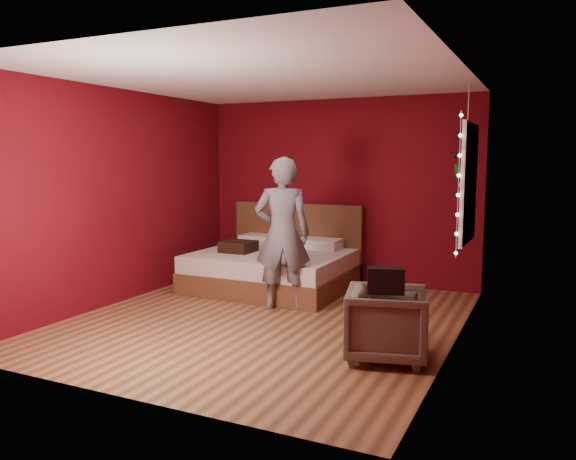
# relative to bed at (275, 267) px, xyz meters

# --- Properties ---
(floor) EXTENTS (4.50, 4.50, 0.00)m
(floor) POSITION_rel_bed_xyz_m (0.61, -1.44, -0.29)
(floor) COLOR #9A693D
(floor) RESTS_ON ground
(room_walls) EXTENTS (4.04, 4.54, 2.62)m
(room_walls) POSITION_rel_bed_xyz_m (0.61, -1.44, 1.39)
(room_walls) COLOR #5F0A11
(room_walls) RESTS_ON ground
(window) EXTENTS (0.05, 0.97, 1.27)m
(window) POSITION_rel_bed_xyz_m (2.57, -0.54, 1.21)
(window) COLOR white
(window) RESTS_ON room_walls
(fairy_lights) EXTENTS (0.04, 0.04, 1.45)m
(fairy_lights) POSITION_rel_bed_xyz_m (2.55, -1.06, 1.21)
(fairy_lights) COLOR silver
(fairy_lights) RESTS_ON room_walls
(bed) EXTENTS (2.01, 1.71, 1.11)m
(bed) POSITION_rel_bed_xyz_m (0.00, 0.00, 0.00)
(bed) COLOR brown
(bed) RESTS_ON ground
(person) EXTENTS (0.77, 0.65, 1.78)m
(person) POSITION_rel_bed_xyz_m (0.57, -0.94, 0.60)
(person) COLOR slate
(person) RESTS_ON ground
(armchair) EXTENTS (0.85, 0.83, 0.64)m
(armchair) POSITION_rel_bed_xyz_m (2.14, -2.07, 0.03)
(armchair) COLOR #5A5847
(armchair) RESTS_ON ground
(handbag) EXTENTS (0.34, 0.24, 0.22)m
(handbag) POSITION_rel_bed_xyz_m (2.16, -2.25, 0.46)
(handbag) COLOR black
(handbag) RESTS_ON armchair
(throw_pillow) EXTENTS (0.41, 0.41, 0.15)m
(throw_pillow) POSITION_rel_bed_xyz_m (-0.43, -0.25, 0.29)
(throw_pillow) COLOR black
(throw_pillow) RESTS_ON bed
(hanging_plant) EXTENTS (0.45, 0.42, 1.08)m
(hanging_plant) POSITION_rel_bed_xyz_m (2.46, 0.06, 1.44)
(hanging_plant) COLOR silver
(hanging_plant) RESTS_ON room_walls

